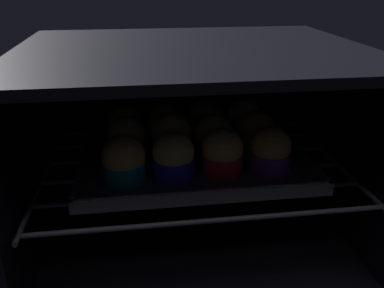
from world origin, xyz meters
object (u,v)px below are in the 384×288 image
muffin_row1_col0 (127,140)px  muffin_row2_col3 (245,120)px  muffin_row0_col2 (222,152)px  muffin_row0_col3 (271,150)px  muffin_row2_col1 (165,124)px  muffin_row1_col3 (256,133)px  baking_tray (192,156)px  muffin_row0_col1 (174,157)px  muffin_row1_col1 (172,136)px  muffin_row2_col0 (126,126)px  muffin_row2_col2 (205,121)px  muffin_row1_col2 (213,136)px  muffin_row0_col0 (124,160)px

muffin_row1_col0 → muffin_row2_col3: size_ratio=0.99×
muffin_row0_col2 → muffin_row0_col3: muffin_row0_col2 is taller
muffin_row2_col1 → muffin_row1_col3: bearing=-24.2°
baking_tray → muffin_row0_col1: muffin_row0_col1 is taller
muffin_row0_col2 → muffin_row1_col0: size_ratio=1.02×
muffin_row0_col2 → muffin_row2_col3: same height
muffin_row0_col1 → muffin_row0_col3: 16.79cm
muffin_row1_col1 → muffin_row2_col0: 11.64cm
muffin_row0_col2 → muffin_row1_col0: muffin_row0_col2 is taller
muffin_row1_col1 → muffin_row2_col0: bearing=136.7°
baking_tray → muffin_row1_col0: 12.73cm
muffin_row0_col1 → muffin_row2_col2: bearing=63.4°
muffin_row1_col2 → muffin_row2_col3: (8.13, 7.75, 0.04)cm
baking_tray → muffin_row2_col0: bearing=147.0°
muffin_row0_col1 → muffin_row2_col1: muffin_row0_col1 is taller
muffin_row0_col1 → muffin_row1_col1: bearing=86.7°
muffin_row0_col1 → muffin_row2_col1: (-0.21, 16.26, -0.36)cm
muffin_row2_col0 → muffin_row2_col1: 7.77cm
muffin_row0_col1 → muffin_row1_col3: bearing=27.4°
muffin_row0_col1 → muffin_row2_col2: 18.12cm
baking_tray → muffin_row1_col3: (12.42, 0.29, 3.88)cm
muffin_row0_col0 → muffin_row0_col2: (16.54, 0.35, 0.23)cm
muffin_row0_col1 → muffin_row0_col3: size_ratio=1.00×
muffin_row0_col0 → muffin_row0_col2: 16.54cm
baking_tray → muffin_row0_col3: 15.52cm
muffin_row1_col0 → muffin_row2_col2: bearing=27.0°
baking_tray → muffin_row2_col3: muffin_row2_col3 is taller
muffin_row0_col0 → muffin_row1_col1: muffin_row1_col1 is taller
muffin_row0_col0 → muffin_row1_col2: same height
muffin_row0_col1 → muffin_row0_col2: (8.37, 0.34, 0.07)cm
muffin_row1_col3 → muffin_row1_col1: bearing=-178.9°
muffin_row1_col2 → muffin_row2_col1: size_ratio=1.04×
muffin_row0_col0 → muffin_row1_col0: muffin_row1_col0 is taller
muffin_row1_col2 → muffin_row2_col2: bearing=91.4°
muffin_row2_col0 → muffin_row2_col1: muffin_row2_col1 is taller
muffin_row2_col2 → muffin_row2_col3: (8.32, -0.03, -0.07)cm
muffin_row0_col0 → muffin_row2_col1: bearing=63.9°
muffin_row1_col3 → muffin_row2_col2: muffin_row2_col2 is taller
baking_tray → muffin_row1_col3: bearing=1.3°
muffin_row0_col0 → muffin_row1_col2: 18.51cm
muffin_row2_col0 → muffin_row0_col2: bearing=-44.4°
muffin_row2_col0 → muffin_row1_col2: bearing=-25.9°
muffin_row2_col2 → baking_tray: bearing=-116.1°
muffin_row1_col1 → muffin_row2_col1: bearing=95.0°
muffin_row0_col1 → muffin_row2_col3: muffin_row2_col3 is taller
muffin_row0_col3 → muffin_row1_col0: 25.81cm
baking_tray → muffin_row1_col1: (-3.80, -0.03, 4.29)cm
muffin_row1_col1 → muffin_row1_col3: size_ratio=1.07×
muffin_row0_col0 → muffin_row0_col3: muffin_row0_col3 is taller
muffin_row0_col0 → muffin_row2_col3: size_ratio=0.95×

